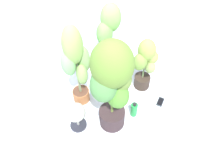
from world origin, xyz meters
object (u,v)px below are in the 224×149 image
object	(u,v)px
potted_plant_front_right	(145,62)
nutrient_bottle	(134,109)
floor_fan	(76,114)
potted_plant_back_right	(109,37)
potted_plant_back_left	(76,62)
cell_phone	(160,102)
potted_plant_front_left	(112,82)

from	to	relation	value
potted_plant_front_right	nutrient_bottle	size ratio (longest dim) A/B	3.65
floor_fan	nutrient_bottle	xyz separation A→B (m)	(0.49, -0.39, -0.13)
potted_plant_back_right	potted_plant_front_right	bearing A→B (deg)	-88.79
potted_plant_back_left	potted_plant_back_right	bearing A→B (deg)	7.57
cell_phone	potted_plant_front_left	bearing A→B (deg)	-128.00
cell_phone	floor_fan	xyz separation A→B (m)	(-0.84, 0.54, 0.22)
cell_phone	nutrient_bottle	distance (m)	0.39
potted_plant_back_left	cell_phone	world-z (taller)	potted_plant_back_left
floor_fan	potted_plant_front_right	bearing A→B (deg)	81.28
potted_plant_front_left	potted_plant_back_left	xyz separation A→B (m)	(0.03, 0.49, -0.06)
potted_plant_back_right	nutrient_bottle	world-z (taller)	potted_plant_back_right
potted_plant_front_left	cell_phone	xyz separation A→B (m)	(0.58, -0.28, -0.66)
potted_plant_back_left	potted_plant_front_right	xyz separation A→B (m)	(0.64, -0.45, -0.20)
potted_plant_back_left	floor_fan	size ratio (longest dim) A/B	2.94
potted_plant_front_right	potted_plant_back_right	world-z (taller)	potted_plant_back_right
potted_plant_back_left	potted_plant_front_left	bearing A→B (deg)	-93.37
potted_plant_front_right	potted_plant_back_right	xyz separation A→B (m)	(-0.01, 0.53, 0.13)
potted_plant_front_left	floor_fan	size ratio (longest dim) A/B	3.10
potted_plant_back_left	cell_phone	distance (m)	1.12
floor_fan	potted_plant_back_right	bearing A→B (deg)	113.46
potted_plant_back_right	nutrient_bottle	bearing A→B (deg)	-121.28
floor_fan	nutrient_bottle	size ratio (longest dim) A/B	1.77
cell_phone	potted_plant_back_left	bearing A→B (deg)	-156.43
potted_plant_front_right	floor_fan	distance (m)	0.97
potted_plant_back_right	floor_fan	distance (m)	1.01
potted_plant_back_right	floor_fan	xyz separation A→B (m)	(-0.91, -0.31, -0.30)
potted_plant_back_left	potted_plant_front_right	bearing A→B (deg)	-34.97
potted_plant_back_right	floor_fan	bearing A→B (deg)	-161.46
potted_plant_front_right	nutrient_bottle	world-z (taller)	potted_plant_front_right
potted_plant_back_right	cell_phone	bearing A→B (deg)	-94.95
potted_plant_front_left	potted_plant_back_left	bearing A→B (deg)	86.63
potted_plant_back_left	floor_fan	distance (m)	0.52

